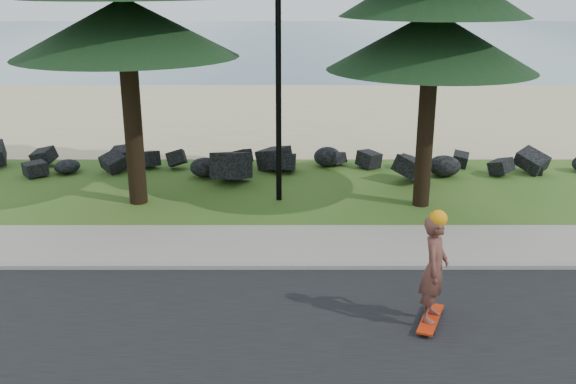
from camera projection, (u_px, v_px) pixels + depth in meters
name	position (u px, v px, depth m)	size (l,w,h in m)	color
ground	(277.00, 250.00, 13.16)	(160.00, 160.00, 0.00)	#2F591B
road	(272.00, 378.00, 8.88)	(160.00, 7.00, 0.02)	black
kerb	(276.00, 266.00, 12.29)	(160.00, 0.20, 0.10)	gray
sidewalk	(277.00, 244.00, 13.33)	(160.00, 2.00, 0.08)	gray
beach_sand	(282.00, 112.00, 26.93)	(160.00, 15.00, 0.01)	tan
ocean	(285.00, 39.00, 61.60)	(160.00, 58.00, 0.01)	#3E5F78
seawall_boulders	(280.00, 173.00, 18.48)	(60.00, 2.40, 1.10)	black
lamp_post	(278.00, 31.00, 14.90)	(0.25, 0.14, 8.14)	black
skateboarder	(434.00, 269.00, 9.99)	(0.63, 1.06, 1.93)	red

